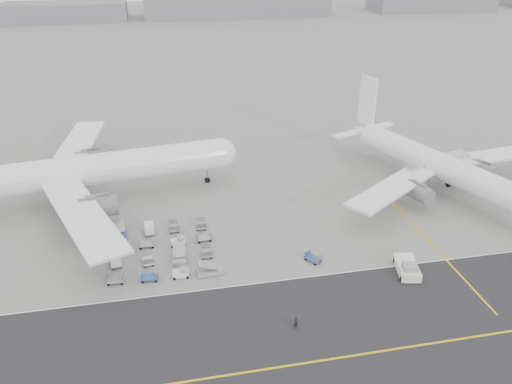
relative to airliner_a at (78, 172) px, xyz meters
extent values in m
plane|color=gray|center=(26.86, -28.59, -6.02)|extent=(700.00, 700.00, 0.00)
cube|color=#27272A|center=(31.86, -46.59, -6.01)|extent=(220.00, 32.00, 0.02)
cube|color=gold|center=(31.86, -46.59, -5.99)|extent=(220.00, 0.30, 0.01)
cube|color=silver|center=(31.86, -30.79, -5.99)|extent=(220.00, 0.25, 0.01)
cube|color=gold|center=(56.86, -23.59, -6.00)|extent=(0.30, 40.00, 0.01)
cylinder|color=white|center=(1.49, 0.20, 0.02)|extent=(51.72, 12.79, 5.89)
sphere|color=white|center=(26.96, 3.68, 0.02)|extent=(5.77, 5.77, 5.77)
cube|color=white|center=(2.35, -15.34, -0.71)|extent=(16.28, 28.52, 0.45)
cube|color=white|center=(-1.85, 15.41, -0.71)|extent=(9.29, 28.72, 0.45)
cylinder|color=slate|center=(4.17, -10.19, -2.19)|extent=(6.70, 4.47, 3.65)
cylinder|color=slate|center=(1.29, 10.93, -2.19)|extent=(6.70, 4.47, 3.65)
cylinder|color=black|center=(23.85, 3.25, -5.46)|extent=(1.17, 0.65, 1.11)
cylinder|color=black|center=(0.11, -3.55, -5.46)|extent=(1.17, 0.65, 1.11)
cylinder|color=black|center=(-0.85, 3.45, -5.46)|extent=(1.17, 0.65, 1.11)
cylinder|color=gray|center=(23.85, 3.25, -3.91)|extent=(0.36, 0.36, 3.09)
cylinder|color=white|center=(68.19, -10.55, -0.92)|extent=(19.70, 42.38, 4.97)
cone|color=white|center=(60.30, 10.77, -0.55)|extent=(7.13, 9.48, 4.47)
cube|color=white|center=(60.12, 11.26, 6.32)|extent=(2.12, 4.64, 10.57)
cube|color=white|center=(55.94, 10.00, -0.43)|extent=(8.26, 4.98, 0.25)
cube|color=white|center=(64.12, 13.02, -0.43)|extent=(8.26, 4.98, 0.25)
cube|color=white|center=(55.55, -14.10, -1.54)|extent=(22.63, 17.77, 0.45)
cube|color=white|center=(80.09, -5.02, -1.54)|extent=(24.22, 7.87, 0.45)
cylinder|color=slate|center=(60.13, -14.66, -2.79)|extent=(4.72, 6.03, 3.08)
cylinder|color=slate|center=(76.98, -8.43, -2.79)|extent=(4.72, 6.03, 3.08)
cylinder|color=black|center=(64.84, -10.10, -5.48)|extent=(0.84, 1.18, 1.08)
cylinder|color=black|center=(70.43, -8.03, -5.48)|extent=(0.84, 1.18, 1.08)
cube|color=#EAE9CF|center=(49.44, -32.44, -5.22)|extent=(4.02, 6.30, 1.31)
cube|color=#9A9A9F|center=(49.15, -33.72, -4.23)|extent=(2.43, 2.28, 0.85)
cylinder|color=gray|center=(50.21, -28.95, -5.55)|extent=(0.68, 2.42, 0.15)
cylinder|color=black|center=(47.76, -34.37, -5.59)|extent=(0.55, 0.91, 0.85)
cylinder|color=black|center=(50.14, -34.90, -5.59)|extent=(0.55, 0.91, 0.85)
cylinder|color=black|center=(48.74, -29.97, -5.59)|extent=(0.55, 0.91, 0.85)
cylinder|color=black|center=(51.12, -30.50, -5.59)|extent=(0.55, 0.91, 0.85)
cylinder|color=gray|center=(74.92, -4.33, -4.10)|extent=(1.53, 1.53, 3.82)
cube|color=#9A9A9F|center=(74.92, -4.33, -5.68)|extent=(2.99, 2.99, 0.67)
cube|color=#BCBBC1|center=(68.41, -5.87, -1.62)|extent=(14.57, 5.89, 2.49)
cube|color=#9A9A9F|center=(61.71, -7.44, -1.62)|extent=(1.82, 3.24, 2.87)
cylinder|color=black|center=(75.71, -3.07, -5.73)|extent=(0.41, 0.62, 0.57)
imported|color=black|center=(30.19, -40.74, -5.08)|extent=(0.78, 0.62, 1.87)
camera|label=1|loc=(15.78, -87.09, 38.46)|focal=35.00mm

